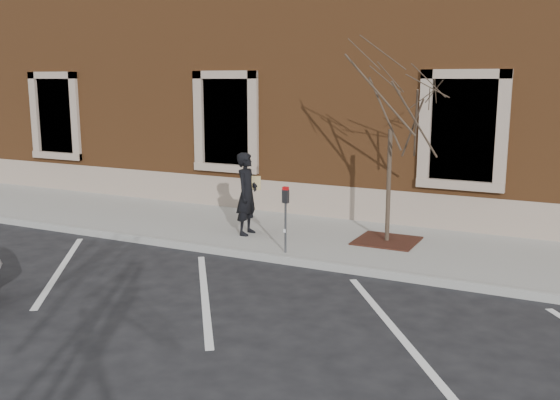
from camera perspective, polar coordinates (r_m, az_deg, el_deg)
The scene contains 9 objects.
ground at distance 12.28m, azimuth -1.25°, elevation -5.52°, with size 120.00×120.00×0.00m, color #28282B.
sidewalk_near at distance 13.78m, azimuth 2.13°, elevation -3.36°, with size 40.00×3.50×0.15m, color gray.
curb_near at distance 12.22m, azimuth -1.36°, elevation -5.25°, with size 40.00×0.12×0.15m, color #9E9E99.
parking_stripes at distance 10.48m, azimuth -6.91°, elevation -8.54°, with size 28.00×4.40×0.01m, color silver, non-canonical shape.
building_civic at distance 18.98m, azimuth 9.88°, elevation 12.37°, with size 40.00×8.62×8.00m.
man at distance 13.52m, azimuth -3.04°, elevation 0.57°, with size 0.65×0.43×1.80m, color black.
parking_meter at distance 12.05m, azimuth 0.51°, elevation -0.66°, with size 0.12×0.09×1.31m.
tree_grate at distance 13.26m, azimuth 9.74°, elevation -3.69°, with size 1.24×1.24×0.03m, color #411D14.
sapling at distance 12.84m, azimuth 10.17°, elevation 9.24°, with size 2.56×2.56×4.27m.
Camera 1 is at (5.48, -10.42, 3.50)m, focal length 40.00 mm.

